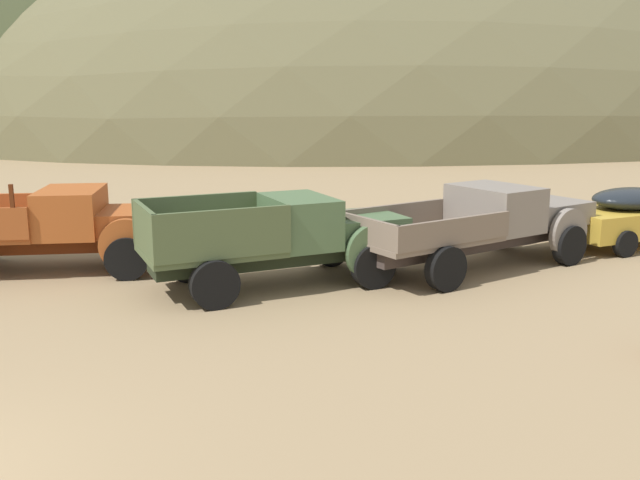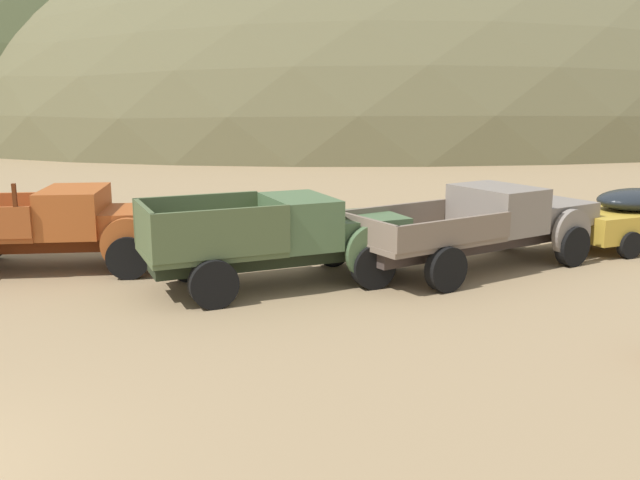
# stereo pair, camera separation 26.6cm
# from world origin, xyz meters

# --- Properties ---
(hill_far_left) EXTENTS (93.24, 69.58, 38.56)m
(hill_far_left) POSITION_xyz_m (33.99, 59.72, 0.00)
(hill_far_left) COLOR brown
(hill_far_left) RESTS_ON ground
(truck_oxide_orange) EXTENTS (6.39, 3.40, 2.16)m
(truck_oxide_orange) POSITION_xyz_m (1.93, 9.34, 1.00)
(truck_oxide_orange) COLOR #51220D
(truck_oxide_orange) RESTS_ON ground
(truck_weathered_green) EXTENTS (5.80, 2.82, 1.91)m
(truck_weathered_green) POSITION_xyz_m (6.53, 6.51, 1.01)
(truck_weathered_green) COLOR #232B1B
(truck_weathered_green) RESTS_ON ground
(truck_primer_gray) EXTENTS (6.87, 3.74, 1.89)m
(truck_primer_gray) POSITION_xyz_m (11.49, 6.61, 1.00)
(truck_primer_gray) COLOR #3D322D
(truck_primer_gray) RESTS_ON ground
(bush_lone_scrub) EXTENTS (0.98, 0.76, 0.74)m
(bush_lone_scrub) POSITION_xyz_m (2.56, 12.02, 0.18)
(bush_lone_scrub) COLOR olive
(bush_lone_scrub) RESTS_ON ground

